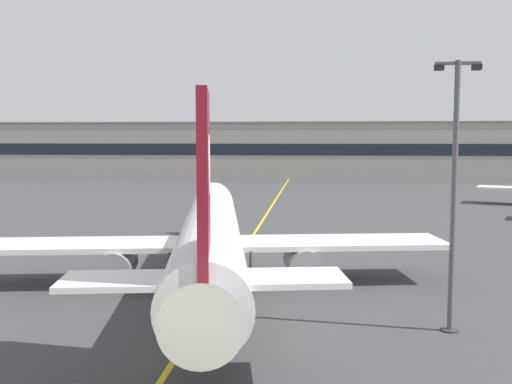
{
  "coord_description": "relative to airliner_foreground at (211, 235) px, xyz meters",
  "views": [
    {
      "loc": [
        5.71,
        -24.58,
        9.81
      ],
      "look_at": [
        2.12,
        13.85,
        6.23
      ],
      "focal_mm": 40.6,
      "sensor_mm": 36.0,
      "label": 1
    }
  ],
  "objects": [
    {
      "name": "taxiway_centreline",
      "position": [
        0.86,
        16.79,
        -3.37
      ],
      "size": [
        1.63,
        180.0,
        0.01
      ],
      "primitive_type": "cube",
      "rotation": [
        0.0,
        0.0,
        -0.01
      ],
      "color": "yellow",
      "rests_on": "ground"
    },
    {
      "name": "apron_lamp_post",
      "position": [
        13.76,
        -8.2,
        3.76
      ],
      "size": [
        2.24,
        0.9,
        13.63
      ],
      "color": "#515156",
      "rests_on": "ground"
    },
    {
      "name": "airliner_foreground",
      "position": [
        0.0,
        0.0,
        0.0
      ],
      "size": [
        32.36,
        41.4,
        11.65
      ],
      "color": "white",
      "rests_on": "ground"
    },
    {
      "name": "terminal_building",
      "position": [
        -3.96,
        108.4,
        3.58
      ],
      "size": [
        167.98,
        12.4,
        13.88
      ],
      "color": "#9E998E",
      "rests_on": "ground"
    },
    {
      "name": "ground_plane",
      "position": [
        0.86,
        -13.21,
        -3.37
      ],
      "size": [
        400.0,
        400.0,
        0.0
      ],
      "primitive_type": "plane",
      "color": "#3D3D3F"
    }
  ]
}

